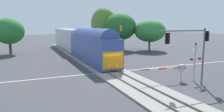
{
  "coord_description": "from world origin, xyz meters",
  "views": [
    {
      "loc": [
        -9.96,
        -24.0,
        6.02
      ],
      "look_at": [
        0.42,
        0.44,
        2.0
      ],
      "focal_mm": 33.4,
      "sensor_mm": 36.0,
      "label": 1
    }
  ],
  "objects_px": {
    "crossing_gate_near": "(177,69)",
    "traffic_signal_far_side": "(120,36)",
    "pine_left_background": "(9,31)",
    "traffic_signal_near_right": "(192,42)",
    "oak_far_right": "(120,27)",
    "elm_centre_background": "(104,24)",
    "commuter_train": "(78,41)",
    "crossing_signal_mast": "(195,58)",
    "maple_right_background": "(150,31)"
  },
  "relations": [
    {
      "from": "crossing_gate_near",
      "to": "traffic_signal_far_side",
      "type": "distance_m",
      "value": 16.25
    },
    {
      "from": "crossing_gate_near",
      "to": "pine_left_background",
      "type": "distance_m",
      "value": 34.48
    },
    {
      "from": "traffic_signal_far_side",
      "to": "pine_left_background",
      "type": "height_order",
      "value": "pine_left_background"
    },
    {
      "from": "traffic_signal_near_right",
      "to": "oak_far_right",
      "type": "distance_m",
      "value": 30.37
    },
    {
      "from": "crossing_gate_near",
      "to": "elm_centre_background",
      "type": "height_order",
      "value": "elm_centre_background"
    },
    {
      "from": "traffic_signal_near_right",
      "to": "traffic_signal_far_side",
      "type": "bearing_deg",
      "value": 87.2
    },
    {
      "from": "commuter_train",
      "to": "oak_far_right",
      "type": "relative_size",
      "value": 4.42
    },
    {
      "from": "pine_left_background",
      "to": "elm_centre_background",
      "type": "relative_size",
      "value": 0.73
    },
    {
      "from": "crossing_gate_near",
      "to": "traffic_signal_near_right",
      "type": "height_order",
      "value": "traffic_signal_near_right"
    },
    {
      "from": "pine_left_background",
      "to": "crossing_gate_near",
      "type": "bearing_deg",
      "value": -59.64
    },
    {
      "from": "crossing_signal_mast",
      "to": "oak_far_right",
      "type": "distance_m",
      "value": 28.83
    },
    {
      "from": "crossing_gate_near",
      "to": "elm_centre_background",
      "type": "xyz_separation_m",
      "value": [
        3.63,
        31.33,
        4.78
      ]
    },
    {
      "from": "crossing_gate_near",
      "to": "traffic_signal_far_side",
      "type": "xyz_separation_m",
      "value": [
        0.85,
        16.01,
        2.68
      ]
    },
    {
      "from": "crossing_signal_mast",
      "to": "traffic_signal_far_side",
      "type": "distance_m",
      "value": 16.75
    },
    {
      "from": "traffic_signal_near_right",
      "to": "maple_right_background",
      "type": "distance_m",
      "value": 28.81
    },
    {
      "from": "commuter_train",
      "to": "oak_far_right",
      "type": "height_order",
      "value": "oak_far_right"
    },
    {
      "from": "oak_far_right",
      "to": "crossing_gate_near",
      "type": "bearing_deg",
      "value": -102.98
    },
    {
      "from": "pine_left_background",
      "to": "oak_far_right",
      "type": "xyz_separation_m",
      "value": [
        23.72,
        -1.94,
        0.75
      ]
    },
    {
      "from": "crossing_signal_mast",
      "to": "maple_right_background",
      "type": "xyz_separation_m",
      "value": [
        10.44,
        24.71,
        2.06
      ]
    },
    {
      "from": "traffic_signal_far_side",
      "to": "elm_centre_background",
      "type": "height_order",
      "value": "elm_centre_background"
    },
    {
      "from": "maple_right_background",
      "to": "traffic_signal_far_side",
      "type": "bearing_deg",
      "value": -144.74
    },
    {
      "from": "crossing_gate_near",
      "to": "traffic_signal_near_right",
      "type": "distance_m",
      "value": 3.54
    },
    {
      "from": "traffic_signal_far_side",
      "to": "crossing_signal_mast",
      "type": "bearing_deg",
      "value": -86.69
    },
    {
      "from": "oak_far_right",
      "to": "commuter_train",
      "type": "bearing_deg",
      "value": -160.36
    },
    {
      "from": "pine_left_background",
      "to": "oak_far_right",
      "type": "height_order",
      "value": "oak_far_right"
    },
    {
      "from": "elm_centre_background",
      "to": "maple_right_background",
      "type": "distance_m",
      "value": 11.38
    },
    {
      "from": "crossing_signal_mast",
      "to": "maple_right_background",
      "type": "relative_size",
      "value": 0.58
    },
    {
      "from": "maple_right_background",
      "to": "oak_far_right",
      "type": "bearing_deg",
      "value": 148.46
    },
    {
      "from": "traffic_signal_far_side",
      "to": "pine_left_background",
      "type": "bearing_deg",
      "value": 143.22
    },
    {
      "from": "crossing_gate_near",
      "to": "traffic_signal_far_side",
      "type": "relative_size",
      "value": 0.91
    },
    {
      "from": "commuter_train",
      "to": "crossing_gate_near",
      "type": "height_order",
      "value": "commuter_train"
    },
    {
      "from": "traffic_signal_far_side",
      "to": "commuter_train",
      "type": "bearing_deg",
      "value": 126.3
    },
    {
      "from": "crossing_signal_mast",
      "to": "traffic_signal_near_right",
      "type": "distance_m",
      "value": 2.91
    },
    {
      "from": "traffic_signal_far_side",
      "to": "oak_far_right",
      "type": "height_order",
      "value": "oak_far_right"
    },
    {
      "from": "traffic_signal_near_right",
      "to": "oak_far_right",
      "type": "relative_size",
      "value": 0.66
    },
    {
      "from": "pine_left_background",
      "to": "traffic_signal_near_right",
      "type": "bearing_deg",
      "value": -61.29
    },
    {
      "from": "crossing_signal_mast",
      "to": "oak_far_right",
      "type": "xyz_separation_m",
      "value": [
        4.56,
        28.31,
        2.95
      ]
    },
    {
      "from": "maple_right_background",
      "to": "crossing_gate_near",
      "type": "bearing_deg",
      "value": -116.98
    },
    {
      "from": "crossing_gate_near",
      "to": "maple_right_background",
      "type": "bearing_deg",
      "value": 63.02
    },
    {
      "from": "elm_centre_background",
      "to": "oak_far_right",
      "type": "bearing_deg",
      "value": -53.09
    },
    {
      "from": "crossing_signal_mast",
      "to": "oak_far_right",
      "type": "bearing_deg",
      "value": 80.84
    },
    {
      "from": "traffic_signal_far_side",
      "to": "pine_left_background",
      "type": "distance_m",
      "value": 22.73
    },
    {
      "from": "crossing_gate_near",
      "to": "pine_left_background",
      "type": "height_order",
      "value": "pine_left_background"
    },
    {
      "from": "traffic_signal_far_side",
      "to": "pine_left_background",
      "type": "xyz_separation_m",
      "value": [
        -18.19,
        13.6,
        0.65
      ]
    },
    {
      "from": "traffic_signal_far_side",
      "to": "oak_far_right",
      "type": "distance_m",
      "value": 12.98
    },
    {
      "from": "commuter_train",
      "to": "traffic_signal_near_right",
      "type": "xyz_separation_m",
      "value": [
        4.76,
        -25.68,
        1.55
      ]
    },
    {
      "from": "crossing_gate_near",
      "to": "pine_left_background",
      "type": "relative_size",
      "value": 0.75
    },
    {
      "from": "commuter_train",
      "to": "pine_left_background",
      "type": "xyz_separation_m",
      "value": [
        -12.55,
        5.92,
        1.95
      ]
    },
    {
      "from": "crossing_signal_mast",
      "to": "traffic_signal_far_side",
      "type": "bearing_deg",
      "value": 93.31
    },
    {
      "from": "crossing_gate_near",
      "to": "pine_left_background",
      "type": "bearing_deg",
      "value": 120.36
    }
  ]
}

